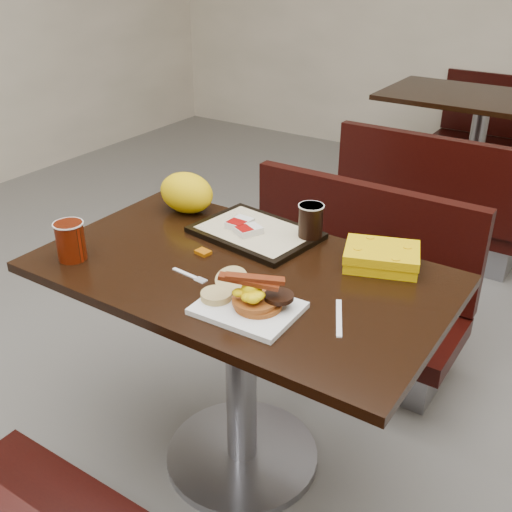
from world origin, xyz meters
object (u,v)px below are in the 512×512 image
Objects in this scene: bench_far_n at (502,132)px; hashbrown_sleeve_left at (240,223)px; pancake_stack at (258,302)px; bench_far_s at (438,192)px; tray at (256,233)px; platter at (248,308)px; table_far at (475,156)px; coffee_cup_far at (311,221)px; fork at (185,273)px; table_near at (241,372)px; coffee_cup_near at (71,241)px; clamshell at (382,257)px; paper_bag at (187,193)px; knife at (339,318)px; bench_near_n at (339,284)px; hashbrown_sleeve_right at (248,230)px.

hashbrown_sleeve_left is (-0.15, -3.09, 0.42)m from bench_far_n.
pancake_stack is (0.17, -3.46, 0.42)m from bench_far_n.
tray reaches higher than bench_far_s.
hashbrown_sleeve_left is at bearing -94.92° from bench_far_s.
bench_far_s is 1.75m from hashbrown_sleeve_left.
platter is 0.48m from hashbrown_sleeve_left.
tray reaches higher than bench_far_n.
coffee_cup_far is at bearing -88.01° from table_far.
coffee_cup_far reaches higher than fork.
fork reaches higher than bench_far_n.
coffee_cup_near is at bearing -153.78° from table_near.
bench_far_s is 3.91× the size of platter.
clamshell is (0.25, -0.03, -0.04)m from coffee_cup_far.
coffee_cup_near is 0.47m from paper_bag.
pancake_stack is at bearing -4.66° from fork.
pancake_stack reaches higher than knife.
coffee_cup_far is at bearing -88.47° from bench_far_n.
coffee_cup_near is (-0.62, -0.06, 0.03)m from pancake_stack.
platter is 1.50× the size of knife.
fork reaches higher than bench_far_s.
platter is 3.04× the size of hashbrown_sleeve_left.
tray is at bearing 90.39° from fork.
hashbrown_sleeve_left is (-0.15, -0.49, 0.42)m from bench_near_n.
bench_near_n is 0.94m from knife.
clamshell is at bearing 36.19° from table_near.
pancake_stack is at bearing -47.68° from hashbrown_sleeve_left.
hashbrown_sleeve_left is at bearing -168.18° from tray.
paper_bag is at bearing -140.02° from knife.
hashbrown_sleeve_left is 0.42× the size of paper_bag.
knife is (0.36, -0.77, 0.39)m from bench_near_n.
pancake_stack and hashbrown_sleeve_left have the same top height.
coffee_cup_far reaches higher than platter.
bench_far_s is 1.76m from paper_bag.
hashbrown_sleeve_left is at bearing -146.42° from knife.
tray is at bearing -160.34° from coffee_cup_far.
bench_far_n is at bearing 90.00° from table_far.
hashbrown_sleeve_left is 0.80× the size of coffee_cup_far.
pancake_stack is 0.63m from coffee_cup_near.
table_far is 15.06× the size of hashbrown_sleeve_right.
table_far is 0.70m from bench_far_s.
pancake_stack reaches higher than table_far.
bench_far_n is at bearing 82.64° from paper_bag.
clamshell reaches higher than table_far.
knife is 0.45m from coffee_cup_far.
fork and knife have the same top height.
coffee_cup_near is 0.54m from hashbrown_sleeve_right.
hashbrown_sleeve_left reaches higher than bench_far_n.
hashbrown_sleeve_left is at bearing -8.20° from paper_bag.
clamshell reaches higher than tray.
fork is (-0.28, 0.05, -0.03)m from pancake_stack.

